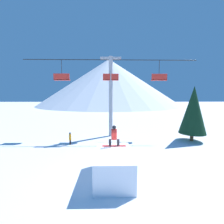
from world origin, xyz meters
TOP-DOWN VIEW (x-y plane):
  - ground_plane at (0.00, 0.00)m, footprint 220.00×220.00m
  - mountain_ridge at (0.00, 70.42)m, footprint 70.36×70.36m
  - snow_ramp at (0.20, -0.05)m, footprint 2.11×3.50m
  - snowboarder at (0.25, 0.93)m, footprint 1.51×0.36m
  - chairlift at (0.15, 9.25)m, footprint 19.86×0.45m
  - pine_tree_near at (8.82, 7.10)m, footprint 2.71×2.71m
  - distant_skier at (-3.91, 6.10)m, footprint 0.24×0.24m

SIDE VIEW (x-z plane):
  - ground_plane at x=0.00m, z-range 0.00..0.00m
  - distant_skier at x=-3.91m, z-range 0.05..1.28m
  - snow_ramp at x=0.20m, z-range 0.00..1.59m
  - snowboarder at x=0.25m, z-range 1.59..2.95m
  - pine_tree_near at x=8.82m, z-range 0.40..6.24m
  - chairlift at x=0.15m, z-range 0.86..10.16m
  - mountain_ridge at x=0.00m, z-range 0.00..23.37m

